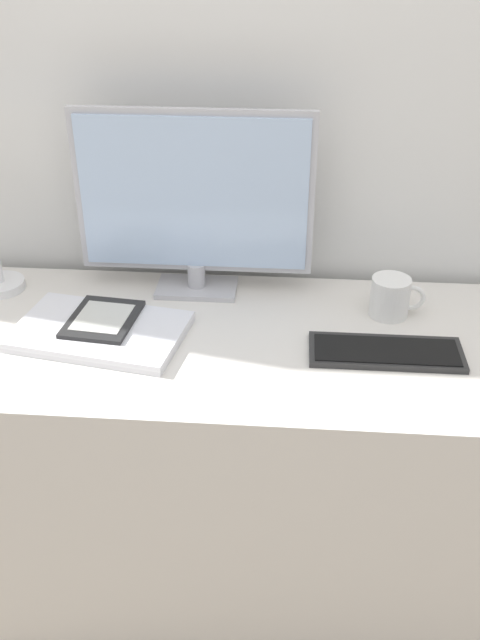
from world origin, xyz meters
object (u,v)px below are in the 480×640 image
(keyboard, at_px, (386,352))
(ereader, at_px, (103,319))
(laptop, at_px, (100,331))
(coffee_mug, at_px, (391,297))
(monitor, at_px, (194,201))

(keyboard, relative_size, ereader, 1.67)
(laptop, bearing_deg, keyboard, -2.38)
(ereader, distance_m, coffee_mug, 0.62)
(laptop, bearing_deg, monitor, 51.14)
(ereader, bearing_deg, keyboard, -4.71)
(laptop, height_order, coffee_mug, coffee_mug)
(keyboard, bearing_deg, ereader, 175.29)
(laptop, xyz_separation_m, ereader, (0.00, 0.02, 0.02))
(keyboard, xyz_separation_m, ereader, (-0.59, 0.05, 0.02))
(ereader, height_order, coffee_mug, coffee_mug)
(keyboard, relative_size, coffee_mug, 2.59)
(monitor, relative_size, coffee_mug, 4.42)
(monitor, relative_size, keyboard, 1.71)
(monitor, bearing_deg, coffee_mug, -10.53)
(laptop, relative_size, coffee_mug, 3.19)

